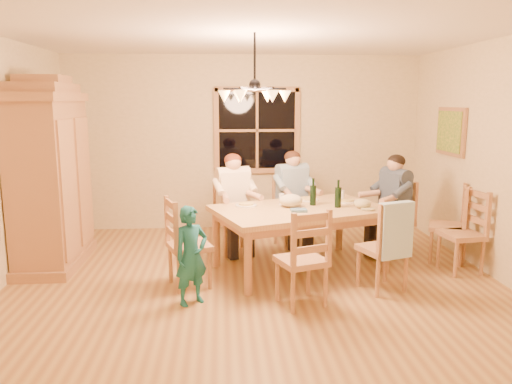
{
  "coord_description": "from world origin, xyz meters",
  "views": [
    {
      "loc": [
        -0.35,
        -5.32,
        2.01
      ],
      "look_at": [
        0.02,
        0.1,
        1.01
      ],
      "focal_mm": 35.0,
      "sensor_mm": 36.0,
      "label": 1
    }
  ],
  "objects": [
    {
      "name": "floor",
      "position": [
        0.0,
        0.0,
        0.0
      ],
      "size": [
        5.5,
        5.5,
        0.0
      ],
      "primitive_type": "plane",
      "color": "olive",
      "rests_on": "ground"
    },
    {
      "name": "ceiling",
      "position": [
        0.0,
        0.0,
        2.7
      ],
      "size": [
        5.5,
        5.0,
        0.02
      ],
      "primitive_type": "cube",
      "color": "white",
      "rests_on": "wall_back"
    },
    {
      "name": "wall_back",
      "position": [
        0.0,
        2.5,
        1.35
      ],
      "size": [
        5.5,
        0.02,
        2.7
      ],
      "primitive_type": "cube",
      "color": "#CABC8F",
      "rests_on": "floor"
    },
    {
      "name": "wall_right",
      "position": [
        2.75,
        0.0,
        1.35
      ],
      "size": [
        0.02,
        5.0,
        2.7
      ],
      "primitive_type": "cube",
      "color": "#CABC8F",
      "rests_on": "floor"
    },
    {
      "name": "window",
      "position": [
        0.2,
        2.47,
        1.55
      ],
      "size": [
        1.3,
        0.06,
        1.3
      ],
      "color": "black",
      "rests_on": "wall_back"
    },
    {
      "name": "painting",
      "position": [
        2.71,
        1.2,
        1.6
      ],
      "size": [
        0.06,
        0.78,
        0.64
      ],
      "color": "#A36D46",
      "rests_on": "wall_right"
    },
    {
      "name": "chandelier",
      "position": [
        -0.0,
        0.0,
        2.08
      ],
      "size": [
        0.77,
        0.68,
        0.71
      ],
      "color": "black",
      "rests_on": "ceiling"
    },
    {
      "name": "armoire",
      "position": [
        -2.42,
        0.8,
        1.06
      ],
      "size": [
        0.66,
        1.4,
        2.3
      ],
      "color": "#A36D46",
      "rests_on": "floor"
    },
    {
      "name": "dining_table",
      "position": [
        0.57,
        0.4,
        0.66
      ],
      "size": [
        2.26,
        1.79,
        0.76
      ],
      "rotation": [
        0.0,
        0.0,
        0.34
      ],
      "color": "#A97D4B",
      "rests_on": "floor"
    },
    {
      "name": "chair_far_left",
      "position": [
        -0.21,
        1.11,
        0.3
      ],
      "size": [
        0.56,
        0.54,
        0.99
      ],
      "rotation": [
        0.0,
        0.0,
        3.48
      ],
      "color": "#AE7B4C",
      "rests_on": "floor"
    },
    {
      "name": "chair_far_right",
      "position": [
        0.62,
        1.4,
        0.3
      ],
      "size": [
        0.56,
        0.54,
        0.99
      ],
      "rotation": [
        0.0,
        0.0,
        3.48
      ],
      "color": "#AE7B4C",
      "rests_on": "floor"
    },
    {
      "name": "chair_near_left",
      "position": [
        0.42,
        -0.64,
        0.3
      ],
      "size": [
        0.56,
        0.54,
        0.99
      ],
      "rotation": [
        0.0,
        0.0,
        0.34
      ],
      "color": "#AE7B4C",
      "rests_on": "floor"
    },
    {
      "name": "chair_near_right",
      "position": [
        1.34,
        -0.31,
        0.3
      ],
      "size": [
        0.56,
        0.54,
        0.99
      ],
      "rotation": [
        0.0,
        0.0,
        0.34
      ],
      "color": "#AE7B4C",
      "rests_on": "floor"
    },
    {
      "name": "chair_end_left",
      "position": [
        -0.72,
        -0.06,
        0.3
      ],
      "size": [
        0.54,
        0.56,
        0.99
      ],
      "rotation": [
        0.0,
        0.0,
        -1.23
      ],
      "color": "#AE7B4C",
      "rests_on": "floor"
    },
    {
      "name": "chair_end_right",
      "position": [
        1.86,
        0.86,
        0.3
      ],
      "size": [
        0.54,
        0.56,
        0.99
      ],
      "rotation": [
        0.0,
        0.0,
        1.91
      ],
      "color": "#AE7B4C",
      "rests_on": "floor"
    },
    {
      "name": "adult_woman",
      "position": [
        -0.21,
        1.11,
        0.84
      ],
      "size": [
        0.5,
        0.52,
        0.87
      ],
      "rotation": [
        0.0,
        0.0,
        3.48
      ],
      "color": "beige",
      "rests_on": "floor"
    },
    {
      "name": "adult_plaid_man",
      "position": [
        0.62,
        1.4,
        0.84
      ],
      "size": [
        0.5,
        0.52,
        0.87
      ],
      "rotation": [
        0.0,
        0.0,
        3.48
      ],
      "color": "teal",
      "rests_on": "floor"
    },
    {
      "name": "adult_slate_man",
      "position": [
        1.86,
        0.86,
        0.84
      ],
      "size": [
        0.52,
        0.5,
        0.87
      ],
      "rotation": [
        0.0,
        0.0,
        1.91
      ],
      "color": "#38455B",
      "rests_on": "floor"
    },
    {
      "name": "towel",
      "position": [
        1.41,
        -0.49,
        0.7
      ],
      "size": [
        0.39,
        0.22,
        0.58
      ],
      "primitive_type": "cube",
      "rotation": [
        0.0,
        0.0,
        0.34
      ],
      "color": "#A6CCE1",
      "rests_on": "chair_near_right"
    },
    {
      "name": "wine_bottle_a",
      "position": [
        0.74,
        0.54,
        0.93
      ],
      "size": [
        0.08,
        0.08,
        0.33
      ],
      "primitive_type": "cylinder",
      "color": "black",
      "rests_on": "dining_table"
    },
    {
      "name": "wine_bottle_b",
      "position": [
        1.02,
        0.39,
        0.93
      ],
      "size": [
        0.08,
        0.08,
        0.33
      ],
      "primitive_type": "cylinder",
      "color": "black",
      "rests_on": "dining_table"
    },
    {
      "name": "plate_woman",
      "position": [
        -0.07,
        0.53,
        0.77
      ],
      "size": [
        0.26,
        0.26,
        0.02
      ],
      "primitive_type": "cylinder",
      "color": "white",
      "rests_on": "dining_table"
    },
    {
      "name": "plate_plaid",
      "position": [
        0.74,
        0.82,
        0.77
      ],
      "size": [
        0.26,
        0.26,
        0.02
      ],
      "primitive_type": "cylinder",
      "color": "white",
      "rests_on": "dining_table"
    },
    {
      "name": "plate_slate",
      "position": [
        1.19,
        0.68,
        0.77
      ],
      "size": [
        0.26,
        0.26,
        0.02
      ],
      "primitive_type": "cylinder",
      "color": "white",
      "rests_on": "dining_table"
    },
    {
      "name": "wine_glass_a",
      "position": [
        0.37,
        0.57,
        0.83
      ],
      "size": [
        0.06,
        0.06,
        0.14
      ],
      "primitive_type": "cylinder",
      "color": "silver",
      "rests_on": "dining_table"
    },
    {
      "name": "wine_glass_b",
      "position": [
        1.15,
        0.73,
        0.83
      ],
      "size": [
        0.06,
        0.06,
        0.14
      ],
      "primitive_type": "cylinder",
      "color": "silver",
      "rests_on": "dining_table"
    },
    {
      "name": "cap",
      "position": [
        1.29,
        0.32,
        0.82
      ],
      "size": [
        0.2,
        0.2,
        0.11
      ],
      "primitive_type": "ellipsoid",
      "color": "tan",
      "rests_on": "dining_table"
    },
    {
      "name": "napkin",
      "position": [
        0.52,
        0.19,
        0.78
      ],
      "size": [
        0.22,
        0.19,
        0.03
      ],
      "primitive_type": "cube",
      "rotation": [
        0.0,
        0.0,
        0.34
      ],
      "color": "slate",
      "rests_on": "dining_table"
    },
    {
      "name": "cloth_bundle",
      "position": [
        0.46,
        0.45,
        0.84
      ],
      "size": [
        0.28,
        0.22,
        0.15
      ],
      "primitive_type": "ellipsoid",
      "color": "tan",
      "rests_on": "dining_table"
    },
    {
      "name": "child",
      "position": [
        -0.67,
        -0.55,
        0.5
      ],
      "size": [
        0.43,
        0.4,
        1.0
      ],
      "primitive_type": "imported",
      "rotation": [
        0.0,
        0.0,
        0.61
      ],
      "color": "#17616B",
      "rests_on": "floor"
    },
    {
      "name": "chair_spare_front",
      "position": [
        2.45,
        0.18,
        0.3
      ],
      "size": [
        0.47,
        0.49,
        0.99
      ],
      "rotation": [
        0.0,
        0.0,
        1.7
      ],
      "color": "#AE7B4C",
      "rests_on": "floor"
    },
    {
      "name": "chair_spare_back",
      "position": [
        2.45,
        0.57,
        0.3
      ],
      "size": [
        0.56,
        0.57,
        0.99
      ],
      "rotation": [
        0.0,
        0.0,
        1.15
      ],
      "color": "#AE7B4C",
      "rests_on": "floor"
    }
  ]
}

